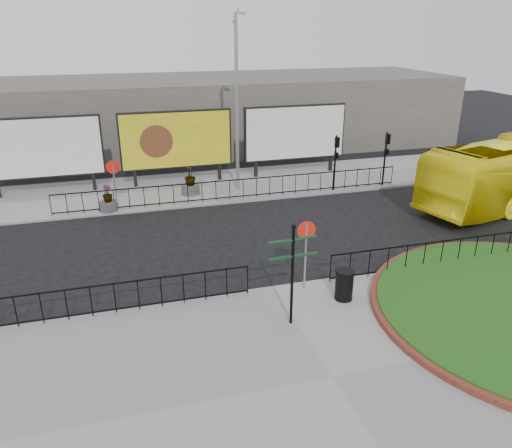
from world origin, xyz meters
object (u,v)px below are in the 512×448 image
object	(u,v)px
fingerpost_sign	(292,265)
planter_b	(190,184)
litter_bin	(344,285)
billboard_mid	(176,140)
lamp_post	(237,102)
planter_a	(108,202)

from	to	relation	value
fingerpost_sign	planter_b	world-z (taller)	fingerpost_sign
litter_bin	planter_b	bearing A→B (deg)	104.30
fingerpost_sign	billboard_mid	bearing A→B (deg)	95.12
billboard_mid	lamp_post	xyz separation A→B (m)	(3.01, -1.97, 2.23)
fingerpost_sign	planter_a	distance (m)	12.92
billboard_mid	planter_a	xyz separation A→B (m)	(-3.90, -3.57, -2.03)
billboard_mid	litter_bin	world-z (taller)	billboard_mid
billboard_mid	fingerpost_sign	world-z (taller)	billboard_mid
billboard_mid	planter_b	bearing A→B (deg)	-80.88
billboard_mid	lamp_post	distance (m)	4.23
fingerpost_sign	litter_bin	bearing A→B (deg)	22.01
billboard_mid	litter_bin	xyz separation A→B (m)	(3.48, -14.43, -1.95)
litter_bin	planter_b	xyz separation A→B (m)	(-3.13, 12.28, 0.04)
lamp_post	planter_b	xyz separation A→B (m)	(-2.66, -0.18, -4.13)
billboard_mid	lamp_post	bearing A→B (deg)	-33.25
fingerpost_sign	planter_b	size ratio (longest dim) A/B	2.13
billboard_mid	fingerpost_sign	xyz separation A→B (m)	(1.32, -15.29, -0.51)
billboard_mid	litter_bin	bearing A→B (deg)	-76.46
lamp_post	planter_b	size ratio (longest dim) A/B	6.05
fingerpost_sign	planter_a	xyz separation A→B (m)	(-5.22, 11.72, -1.51)
lamp_post	fingerpost_sign	size ratio (longest dim) A/B	2.84
planter_b	billboard_mid	bearing A→B (deg)	99.12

